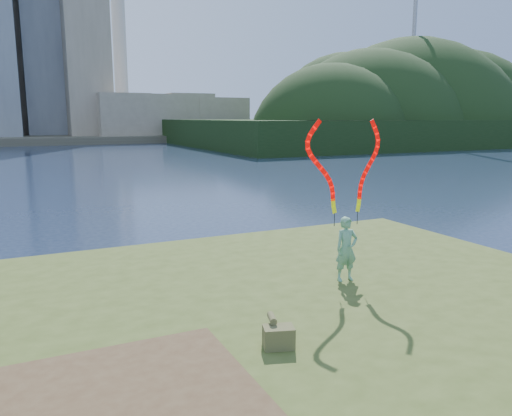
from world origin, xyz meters
TOP-DOWN VIEW (x-y plane):
  - ground at (0.00, 0.00)m, footprint 320.00×320.00m
  - grassy_knoll at (0.00, -2.30)m, footprint 20.00×18.00m
  - dirt_patch at (-2.20, -3.20)m, footprint 3.20×3.00m
  - far_shore at (0.00, 95.00)m, footprint 320.00×40.00m
  - wooded_hill at (59.57, 59.96)m, footprint 78.00×50.00m
  - woman_with_ribbons at (3.08, -0.55)m, footprint 1.96×0.40m
  - canvas_bag at (0.18, -2.83)m, footprint 0.55×0.62m

SIDE VIEW (x-z plane):
  - ground at x=0.00m, z-range 0.00..0.00m
  - wooded_hill at x=59.57m, z-range -31.34..31.66m
  - grassy_knoll at x=0.00m, z-range -0.06..0.74m
  - far_shore at x=0.00m, z-range 0.00..1.20m
  - dirt_patch at x=-2.20m, z-range 0.80..0.82m
  - canvas_bag at x=0.18m, z-range 0.76..1.22m
  - woman_with_ribbons at x=3.08m, z-range 0.34..4.18m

